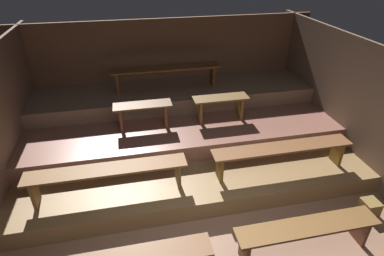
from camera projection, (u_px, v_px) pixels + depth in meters
ground at (191, 174)px, 5.57m from camera, size 6.54×5.55×0.08m
wall_back at (169, 69)px, 7.03m from camera, size 6.54×0.06×2.20m
wall_right at (351, 102)px, 5.52m from camera, size 0.06×5.55×2.20m
platform_lower at (184, 146)px, 6.01m from camera, size 5.74×3.50×0.30m
platform_middle at (180, 120)px, 6.28m from camera, size 5.74×2.48×0.30m
platform_upper at (174, 95)px, 6.63m from camera, size 5.74×1.29×0.30m
bench_floor_right at (307, 231)px, 3.95m from camera, size 1.88×0.33×0.46m
bench_lower_left at (108, 173)px, 4.46m from camera, size 2.28×0.33×0.46m
bench_lower_right at (282, 151)px, 4.95m from camera, size 2.28×0.33×0.46m
bench_middle_left at (143, 111)px, 5.59m from camera, size 1.04×0.33×0.46m
bench_middle_right at (220, 103)px, 5.85m from camera, size 1.04×0.33×0.46m
bench_upper_center at (166, 72)px, 6.36m from camera, size 2.22×0.33×0.46m
wooden_crate_floor at (369, 207)px, 4.65m from camera, size 0.24×0.24×0.24m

